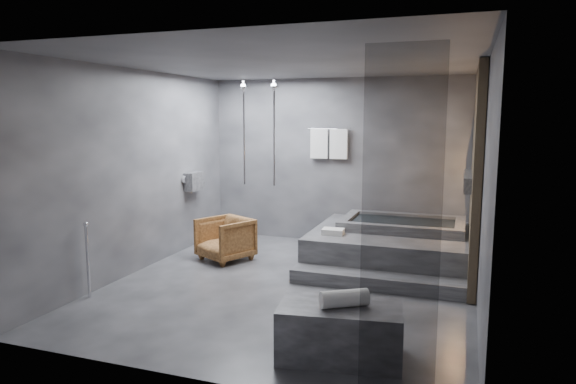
% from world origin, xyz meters
% --- Properties ---
extents(room, '(5.00, 5.04, 2.82)m').
position_xyz_m(room, '(0.40, 0.24, 1.73)').
color(room, '#2E2E30').
rests_on(room, ground).
extents(tub_deck, '(2.20, 2.00, 0.50)m').
position_xyz_m(tub_deck, '(1.05, 1.45, 0.25)').
color(tub_deck, '#333336').
rests_on(tub_deck, ground).
extents(tub_step, '(2.20, 0.36, 0.18)m').
position_xyz_m(tub_step, '(1.05, 0.27, 0.09)').
color(tub_step, '#333336').
rests_on(tub_step, ground).
extents(concrete_bench, '(1.17, 0.75, 0.49)m').
position_xyz_m(concrete_bench, '(1.06, -1.73, 0.25)').
color(concrete_bench, '#38383A').
rests_on(concrete_bench, ground).
extents(driftwood_chair, '(0.94, 0.94, 0.65)m').
position_xyz_m(driftwood_chair, '(-1.33, 0.83, 0.32)').
color(driftwood_chair, '#4A2A12').
rests_on(driftwood_chair, ground).
extents(rolled_towel, '(0.45, 0.36, 0.15)m').
position_xyz_m(rolled_towel, '(1.10, -1.75, 0.57)').
color(rolled_towel, white).
rests_on(rolled_towel, concrete_bench).
extents(deck_towel, '(0.31, 0.23, 0.08)m').
position_xyz_m(deck_towel, '(0.32, 0.93, 0.54)').
color(deck_towel, silver).
rests_on(deck_towel, tub_deck).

